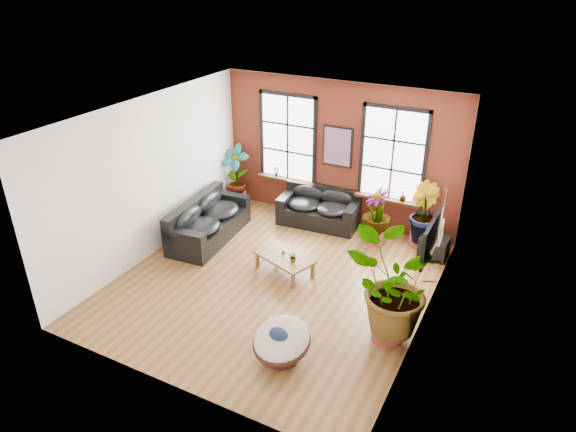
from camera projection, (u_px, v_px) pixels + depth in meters
name	position (u px, v px, depth m)	size (l,w,h in m)	color
room	(277.00, 202.00, 9.90)	(6.04, 6.54, 3.54)	brown
sofa_back	(320.00, 208.00, 12.75)	(2.03, 1.10, 0.90)	black
sofa_left	(207.00, 221.00, 12.06)	(1.20, 2.46, 0.94)	black
coffee_table	(285.00, 258.00, 10.74)	(1.41, 1.08, 0.48)	brown
papasan_chair	(281.00, 341.00, 8.36)	(1.15, 1.16, 0.73)	#391A14
poster	(338.00, 147.00, 12.22)	(0.74, 0.06, 0.98)	black
tv_wall_unit	(434.00, 235.00, 9.15)	(0.13, 1.86, 1.20)	black
media_box	(434.00, 247.00, 11.34)	(0.63, 0.54, 0.50)	black
pot_back_left	(237.00, 198.00, 13.84)	(0.60, 0.60, 0.37)	brown
pot_back_right	(419.00, 239.00, 11.83)	(0.58, 0.58, 0.33)	brown
pot_right_wall	(387.00, 329.00, 8.90)	(0.64, 0.64, 0.40)	brown
pot_mid	(376.00, 235.00, 11.97)	(0.52, 0.52, 0.37)	brown
floor_plant_back_left	(235.00, 173.00, 13.52)	(0.79, 0.54, 1.51)	#1D5416
floor_plant_back_right	(422.00, 213.00, 11.54)	(0.76, 0.61, 1.39)	#1D5416
floor_plant_right_wall	(391.00, 289.00, 8.53)	(1.58, 1.37, 1.75)	#1D5416
floor_plant_mid	(377.00, 213.00, 11.72)	(0.68, 0.68, 1.22)	#1D5416
table_plant	(293.00, 257.00, 10.46)	(0.20, 0.17, 0.22)	#1D5416
sill_plant_left	(276.00, 171.00, 13.26)	(0.14, 0.10, 0.27)	#1D5416
sill_plant_right	(403.00, 196.00, 11.89)	(0.15, 0.15, 0.27)	#1D5416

